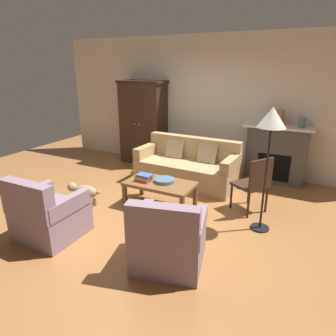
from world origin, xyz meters
TOP-DOWN VIEW (x-y plane):
  - ground_plane at (0.00, 0.00)m, footprint 9.60×9.60m
  - back_wall at (0.00, 2.55)m, footprint 7.20×0.10m
  - fireplace at (1.55, 2.30)m, footprint 1.26×0.48m
  - armoire at (-1.40, 2.22)m, footprint 1.06×0.57m
  - couch at (0.06, 1.45)m, footprint 1.95×0.92m
  - coffee_table at (0.08, 0.28)m, footprint 1.10×0.60m
  - fruit_bowl at (0.14, 0.33)m, footprint 0.32×0.32m
  - book_stack at (-0.18, 0.22)m, footprint 0.27×0.20m
  - mantel_vase_bronze at (1.37, 2.28)m, footprint 0.10×0.10m
  - mantel_vase_terracotta at (1.55, 2.28)m, footprint 0.13×0.13m
  - mantel_vase_jade at (1.93, 2.28)m, footprint 0.14×0.14m
  - armchair_near_left at (-0.79, -1.20)m, footprint 0.79×0.78m
  - armchair_near_right at (0.89, -1.00)m, footprint 0.93×0.93m
  - side_chair_wooden at (1.46, 0.76)m, footprint 0.61×0.61m
  - floor_lamp at (1.68, 0.31)m, footprint 0.36×0.36m
  - dog at (-1.02, -0.26)m, footprint 0.56×0.28m

SIDE VIEW (x-z plane):
  - ground_plane at x=0.00m, z-range 0.00..0.00m
  - dog at x=-1.02m, z-range 0.05..0.44m
  - armchair_near_left at x=-0.79m, z-range -0.12..0.76m
  - armchair_near_right at x=0.89m, z-range -0.12..0.76m
  - couch at x=0.06m, z-range -0.11..0.75m
  - coffee_table at x=0.08m, z-range 0.16..0.58m
  - fruit_bowl at x=0.14m, z-range 0.42..0.48m
  - book_stack at x=-0.18m, z-range 0.42..0.53m
  - side_chair_wooden at x=1.46m, z-range 0.06..0.96m
  - fireplace at x=1.55m, z-range 0.01..1.13m
  - armoire at x=-1.40m, z-range 0.00..1.88m
  - mantel_vase_jade at x=1.93m, z-range 1.12..1.30m
  - mantel_vase_bronze at x=1.37m, z-range 1.12..1.40m
  - mantel_vase_terracotta at x=1.55m, z-range 1.12..1.42m
  - back_wall at x=0.00m, z-range 0.00..2.80m
  - floor_lamp at x=1.68m, z-range 0.62..2.33m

